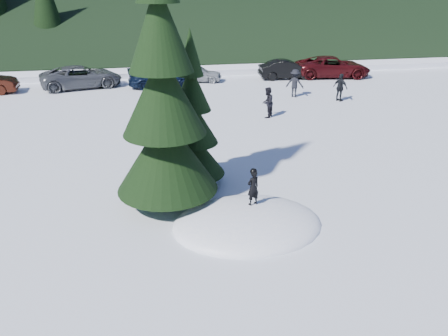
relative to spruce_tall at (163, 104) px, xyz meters
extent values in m
plane|color=white|center=(2.20, -1.80, -3.32)|extent=(200.00, 200.00, 0.00)
ellipsoid|color=white|center=(2.20, -1.80, -3.32)|extent=(4.48, 3.52, 0.96)
cylinder|color=black|center=(0.00, 0.00, -2.62)|extent=(0.38, 0.38, 1.40)
cone|color=black|center=(0.00, 0.00, -1.53)|extent=(3.20, 3.20, 2.46)
cone|color=black|center=(0.00, 0.00, 0.33)|extent=(2.54, 2.54, 2.46)
cone|color=black|center=(0.00, 0.00, 2.19)|extent=(1.88, 1.88, 2.46)
cylinder|color=black|center=(1.00, 1.40, -2.82)|extent=(0.26, 0.26, 1.00)
cone|color=black|center=(1.00, 1.40, -2.16)|extent=(2.20, 2.20, 1.52)
cone|color=black|center=(1.00, 1.40, -1.01)|extent=(1.75, 1.75, 1.52)
cone|color=black|center=(1.00, 1.40, 0.14)|extent=(1.29, 1.29, 1.52)
cone|color=black|center=(1.00, 1.40, 1.29)|extent=(0.84, 0.84, 1.52)
imported|color=black|center=(2.44, -1.43, -2.29)|extent=(0.47, 0.39, 1.10)
imported|color=black|center=(5.84, 8.89, -2.51)|extent=(0.94, 0.99, 1.61)
imported|color=black|center=(11.07, 11.39, -2.50)|extent=(0.84, 1.03, 1.65)
imported|color=black|center=(8.75, 12.92, -2.47)|extent=(1.27, 1.11, 1.71)
imported|color=#4C4F54|center=(-4.59, 18.04, -2.58)|extent=(5.74, 3.62, 1.48)
imported|color=black|center=(0.74, 17.25, -2.67)|extent=(4.54, 2.02, 1.29)
imported|color=#9B9FA3|center=(3.30, 18.49, -2.71)|extent=(3.81, 2.14, 1.22)
imported|color=black|center=(10.04, 18.29, -2.63)|extent=(4.24, 1.64, 1.38)
imported|color=#3B0A0D|center=(13.59, 18.27, -2.55)|extent=(5.85, 3.34, 1.54)
camera|label=1|loc=(-0.58, -12.76, 3.36)|focal=35.00mm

